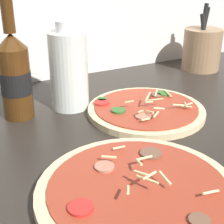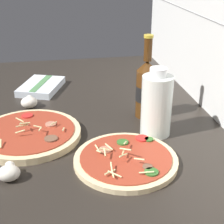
{
  "view_description": "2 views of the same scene",
  "coord_description": "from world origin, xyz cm",
  "px_view_note": "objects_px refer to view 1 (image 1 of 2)",
  "views": [
    {
      "loc": [
        -29.06,
        -41.48,
        32.99
      ],
      "look_at": [
        -1.93,
        9.49,
        6.87
      ],
      "focal_mm": 55.0,
      "sensor_mm": 36.0,
      "label": 1
    },
    {
      "loc": [
        76.06,
        -1.23,
        48.34
      ],
      "look_at": [
        -2.03,
        12.54,
        10.99
      ],
      "focal_mm": 55.0,
      "sensor_mm": 36.0,
      "label": 2
    }
  ],
  "objects_px": {
    "beer_bottle": "(15,75)",
    "oil_bottle": "(69,69)",
    "pizza_far": "(146,110)",
    "pizza_near": "(138,192)",
    "utensil_crock": "(202,49)"
  },
  "relations": [
    {
      "from": "oil_bottle",
      "to": "utensil_crock",
      "type": "relative_size",
      "value": 1.0
    },
    {
      "from": "pizza_near",
      "to": "utensil_crock",
      "type": "relative_size",
      "value": 1.5
    },
    {
      "from": "pizza_near",
      "to": "beer_bottle",
      "type": "height_order",
      "value": "beer_bottle"
    },
    {
      "from": "pizza_far",
      "to": "utensil_crock",
      "type": "height_order",
      "value": "utensil_crock"
    },
    {
      "from": "beer_bottle",
      "to": "oil_bottle",
      "type": "bearing_deg",
      "value": -1.3
    },
    {
      "from": "utensil_crock",
      "to": "pizza_far",
      "type": "bearing_deg",
      "value": -148.76
    },
    {
      "from": "pizza_far",
      "to": "oil_bottle",
      "type": "bearing_deg",
      "value": 139.38
    },
    {
      "from": "beer_bottle",
      "to": "pizza_far",
      "type": "bearing_deg",
      "value": -24.96
    },
    {
      "from": "beer_bottle",
      "to": "pizza_near",
      "type": "bearing_deg",
      "value": -77.66
    },
    {
      "from": "pizza_near",
      "to": "pizza_far",
      "type": "distance_m",
      "value": 0.29
    },
    {
      "from": "oil_bottle",
      "to": "utensil_crock",
      "type": "bearing_deg",
      "value": 10.57
    },
    {
      "from": "pizza_far",
      "to": "beer_bottle",
      "type": "bearing_deg",
      "value": 155.04
    },
    {
      "from": "oil_bottle",
      "to": "beer_bottle",
      "type": "bearing_deg",
      "value": 178.7
    },
    {
      "from": "beer_bottle",
      "to": "oil_bottle",
      "type": "distance_m",
      "value": 0.11
    },
    {
      "from": "beer_bottle",
      "to": "utensil_crock",
      "type": "xyz_separation_m",
      "value": [
        0.56,
        0.08,
        -0.03
      ]
    }
  ]
}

